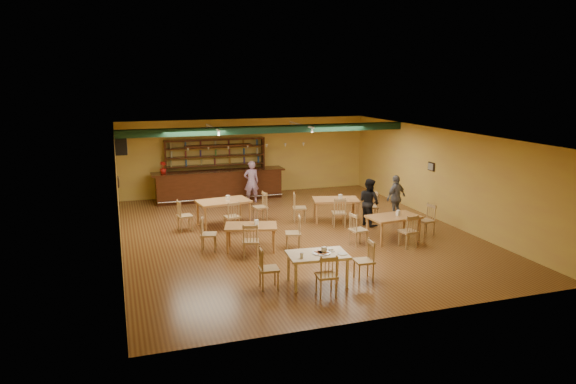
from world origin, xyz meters
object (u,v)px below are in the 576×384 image
object	(u,v)px
bar_counter	(219,185)
dining_table_a	(224,213)
dining_table_b	(336,210)
dining_table_d	(393,228)
patron_bar	(251,182)
near_table	(317,269)
patron_right_a	(369,202)
dining_table_c	(251,237)

from	to	relation	value
bar_counter	dining_table_a	xyz separation A→B (m)	(-0.55, -3.61, -0.16)
dining_table_b	dining_table_d	xyz separation A→B (m)	(0.73, -2.49, -0.00)
bar_counter	dining_table_b	world-z (taller)	bar_counter
bar_counter	patron_bar	distance (m)	1.36
bar_counter	near_table	world-z (taller)	bar_counter
bar_counter	dining_table_d	distance (m)	7.69
dining_table_a	dining_table_b	distance (m)	3.64
patron_right_a	patron_bar	bearing A→B (deg)	16.33
dining_table_a	dining_table_c	size ratio (longest dim) A/B	1.16
dining_table_c	dining_table_d	world-z (taller)	dining_table_d
patron_bar	dining_table_a	bearing A→B (deg)	59.54
dining_table_a	patron_bar	xyz separation A→B (m)	(1.62, 2.78, 0.38)
bar_counter	dining_table_a	world-z (taller)	bar_counter
patron_bar	dining_table_d	bearing A→B (deg)	114.36
dining_table_b	near_table	distance (m)	5.49
bar_counter	patron_bar	size ratio (longest dim) A/B	3.21
dining_table_a	dining_table_b	size ratio (longest dim) A/B	1.10
dining_table_c	dining_table_d	size ratio (longest dim) A/B	0.96
dining_table_c	patron_bar	size ratio (longest dim) A/B	0.89
dining_table_b	dining_table_c	distance (m)	3.94
near_table	patron_right_a	world-z (taller)	patron_right_a
dining_table_b	patron_right_a	size ratio (longest dim) A/B	0.98
dining_table_a	dining_table_c	world-z (taller)	dining_table_a
patron_right_a	dining_table_d	bearing A→B (deg)	160.50
bar_counter	patron_right_a	xyz separation A→B (m)	(3.83, -5.01, 0.19)
bar_counter	dining_table_d	bearing A→B (deg)	-60.71
bar_counter	dining_table_c	world-z (taller)	bar_counter
dining_table_a	dining_table_b	world-z (taller)	dining_table_a
dining_table_d	dining_table_b	bearing A→B (deg)	99.75
near_table	dining_table_c	bearing A→B (deg)	111.37
dining_table_a	dining_table_d	world-z (taller)	dining_table_a
dining_table_c	dining_table_d	bearing A→B (deg)	9.10
bar_counter	dining_table_a	bearing A→B (deg)	-98.75
dining_table_a	dining_table_d	size ratio (longest dim) A/B	1.11
dining_table_d	patron_bar	world-z (taller)	patron_bar
dining_table_b	patron_bar	size ratio (longest dim) A/B	0.93
bar_counter	near_table	distance (m)	9.10
dining_table_c	patron_right_a	distance (m)	4.37
bar_counter	dining_table_c	bearing A→B (deg)	-93.05
dining_table_d	dining_table_a	bearing A→B (deg)	137.74
dining_table_d	patron_bar	xyz separation A→B (m)	(-2.70, 5.88, 0.42)
dining_table_b	dining_table_a	bearing A→B (deg)	-175.18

